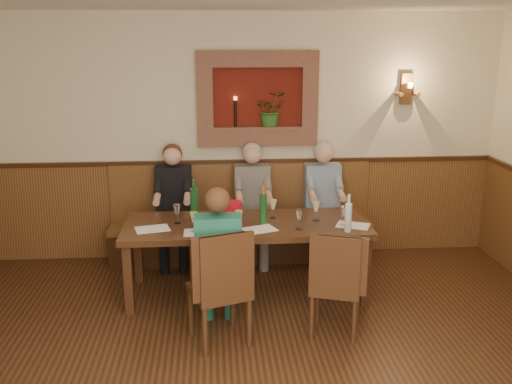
# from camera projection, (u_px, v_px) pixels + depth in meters

# --- Properties ---
(room_shell) EXTENTS (6.04, 6.04, 2.82)m
(room_shell) POSITION_uv_depth(u_px,v_px,m) (264.00, 142.00, 3.54)
(room_shell) COLOR beige
(room_shell) RESTS_ON ground
(wainscoting) EXTENTS (6.02, 6.02, 1.15)m
(wainscoting) POSITION_uv_depth(u_px,v_px,m) (263.00, 331.00, 3.88)
(wainscoting) COLOR #553518
(wainscoting) RESTS_ON ground
(wall_niche) EXTENTS (1.36, 0.30, 1.06)m
(wall_niche) POSITION_uv_depth(u_px,v_px,m) (261.00, 103.00, 6.41)
(wall_niche) COLOR #5F160D
(wall_niche) RESTS_ON ground
(wall_sconce) EXTENTS (0.25, 0.20, 0.35)m
(wall_sconce) POSITION_uv_depth(u_px,v_px,m) (406.00, 90.00, 6.49)
(wall_sconce) COLOR #553518
(wall_sconce) RESTS_ON ground
(dining_table) EXTENTS (2.40, 0.90, 0.75)m
(dining_table) POSITION_uv_depth(u_px,v_px,m) (246.00, 230.00, 5.63)
(dining_table) COLOR #351D10
(dining_table) RESTS_ON ground
(bench) EXTENTS (3.00, 0.45, 1.11)m
(bench) POSITION_uv_depth(u_px,v_px,m) (241.00, 232.00, 6.63)
(bench) COLOR #381E0F
(bench) RESTS_ON ground
(chair_near_left) EXTENTS (0.58, 0.58, 1.03)m
(chair_near_left) POSITION_uv_depth(u_px,v_px,m) (220.00, 310.00, 4.80)
(chair_near_left) COLOR #351D10
(chair_near_left) RESTS_ON ground
(chair_near_right) EXTENTS (0.53, 0.53, 0.95)m
(chair_near_right) POSITION_uv_depth(u_px,v_px,m) (335.00, 303.00, 4.96)
(chair_near_right) COLOR #351D10
(chair_near_right) RESTS_ON ground
(person_bench_left) EXTENTS (0.40, 0.49, 1.38)m
(person_bench_left) POSITION_uv_depth(u_px,v_px,m) (174.00, 217.00, 6.41)
(person_bench_left) COLOR black
(person_bench_left) RESTS_ON ground
(person_bench_mid) EXTENTS (0.40, 0.49, 1.38)m
(person_bench_mid) POSITION_uv_depth(u_px,v_px,m) (253.00, 215.00, 6.48)
(person_bench_mid) COLOR #4E4A48
(person_bench_mid) RESTS_ON ground
(person_bench_right) EXTENTS (0.40, 0.49, 1.38)m
(person_bench_right) POSITION_uv_depth(u_px,v_px,m) (323.00, 213.00, 6.54)
(person_bench_right) COLOR navy
(person_bench_right) RESTS_ON ground
(person_chair_front) EXTENTS (0.39, 0.47, 1.35)m
(person_chair_front) POSITION_uv_depth(u_px,v_px,m) (219.00, 274.00, 4.89)
(person_chair_front) COLOR #1A595C
(person_chair_front) RESTS_ON ground
(spittoon_bucket) EXTENTS (0.24, 0.24, 0.23)m
(spittoon_bucket) POSITION_uv_depth(u_px,v_px,m) (232.00, 213.00, 5.54)
(spittoon_bucket) COLOR red
(spittoon_bucket) RESTS_ON dining_table
(wine_bottle_green_a) EXTENTS (0.09, 0.09, 0.39)m
(wine_bottle_green_a) POSITION_uv_depth(u_px,v_px,m) (263.00, 208.00, 5.55)
(wine_bottle_green_a) COLOR #19471E
(wine_bottle_green_a) RESTS_ON dining_table
(wine_bottle_green_b) EXTENTS (0.11, 0.11, 0.43)m
(wine_bottle_green_b) POSITION_uv_depth(u_px,v_px,m) (194.00, 204.00, 5.61)
(wine_bottle_green_b) COLOR #19471E
(wine_bottle_green_b) RESTS_ON dining_table
(water_bottle) EXTENTS (0.09, 0.09, 0.36)m
(water_bottle) POSITION_uv_depth(u_px,v_px,m) (348.00, 217.00, 5.33)
(water_bottle) COLOR silver
(water_bottle) RESTS_ON dining_table
(tasting_sheet_a) EXTENTS (0.36, 0.29, 0.00)m
(tasting_sheet_a) POSITION_uv_depth(u_px,v_px,m) (152.00, 229.00, 5.43)
(tasting_sheet_a) COLOR white
(tasting_sheet_a) RESTS_ON dining_table
(tasting_sheet_b) EXTENTS (0.37, 0.32, 0.00)m
(tasting_sheet_b) POSITION_uv_depth(u_px,v_px,m) (259.00, 229.00, 5.42)
(tasting_sheet_b) COLOR white
(tasting_sheet_b) RESTS_ON dining_table
(tasting_sheet_c) EXTENTS (0.37, 0.32, 0.00)m
(tasting_sheet_c) POSITION_uv_depth(u_px,v_px,m) (353.00, 225.00, 5.54)
(tasting_sheet_c) COLOR white
(tasting_sheet_c) RESTS_ON dining_table
(tasting_sheet_d) EXTENTS (0.32, 0.23, 0.00)m
(tasting_sheet_d) POSITION_uv_depth(u_px,v_px,m) (201.00, 232.00, 5.33)
(tasting_sheet_d) COLOR white
(tasting_sheet_d) RESTS_ON dining_table
(wine_glass_0) EXTENTS (0.08, 0.08, 0.19)m
(wine_glass_0) POSITION_uv_depth(u_px,v_px,m) (194.00, 222.00, 5.33)
(wine_glass_0) COLOR #D3C27E
(wine_glass_0) RESTS_ON dining_table
(wine_glass_1) EXTENTS (0.08, 0.08, 0.19)m
(wine_glass_1) POSITION_uv_depth(u_px,v_px,m) (343.00, 216.00, 5.51)
(wine_glass_1) COLOR white
(wine_glass_1) RESTS_ON dining_table
(wine_glass_2) EXTENTS (0.08, 0.08, 0.19)m
(wine_glass_2) POSITION_uv_depth(u_px,v_px,m) (239.00, 220.00, 5.38)
(wine_glass_2) COLOR #D3C27E
(wine_glass_2) RESTS_ON dining_table
(wine_glass_3) EXTENTS (0.08, 0.08, 0.19)m
(wine_glass_3) POSITION_uv_depth(u_px,v_px,m) (224.00, 223.00, 5.30)
(wine_glass_3) COLOR #D3C27E
(wine_glass_3) RESTS_ON dining_table
(wine_glass_4) EXTENTS (0.08, 0.08, 0.19)m
(wine_glass_4) POSITION_uv_depth(u_px,v_px,m) (316.00, 211.00, 5.67)
(wine_glass_4) COLOR #D3C27E
(wine_glass_4) RESTS_ON dining_table
(wine_glass_5) EXTENTS (0.08, 0.08, 0.19)m
(wine_glass_5) POSITION_uv_depth(u_px,v_px,m) (299.00, 220.00, 5.41)
(wine_glass_5) COLOR white
(wine_glass_5) RESTS_ON dining_table
(wine_glass_6) EXTENTS (0.08, 0.08, 0.19)m
(wine_glass_6) POSITION_uv_depth(u_px,v_px,m) (221.00, 212.00, 5.63)
(wine_glass_6) COLOR white
(wine_glass_6) RESTS_ON dining_table
(wine_glass_7) EXTENTS (0.08, 0.08, 0.19)m
(wine_glass_7) POSITION_uv_depth(u_px,v_px,m) (273.00, 209.00, 5.74)
(wine_glass_7) COLOR #D3C27E
(wine_glass_7) RESTS_ON dining_table
(wine_glass_8) EXTENTS (0.08, 0.08, 0.19)m
(wine_glass_8) POSITION_uv_depth(u_px,v_px,m) (177.00, 214.00, 5.58)
(wine_glass_8) COLOR white
(wine_glass_8) RESTS_ON dining_table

